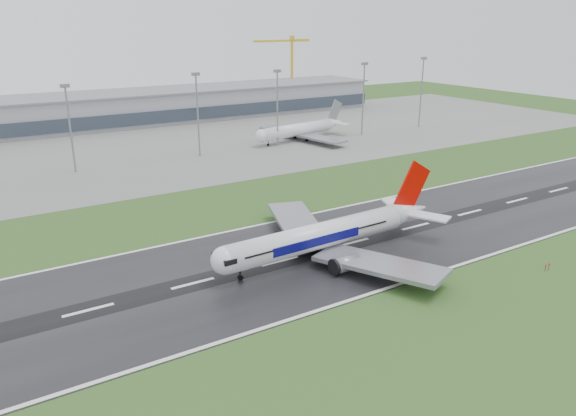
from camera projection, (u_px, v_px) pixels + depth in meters
ground at (416, 227)px, 137.79m from camera, size 520.00×520.00×0.00m
runway at (416, 227)px, 137.77m from camera, size 400.00×45.00×0.10m
apron at (210, 140)px, 238.23m from camera, size 400.00×130.00×0.08m
terminal at (162, 106)px, 284.03m from camera, size 240.00×36.00×15.00m
main_airliner at (332, 218)px, 118.59m from camera, size 60.14×57.47×17.18m
parked_airliner at (300, 123)px, 236.15m from camera, size 58.97×56.11×15.05m
tower_crane at (292, 70)px, 336.52m from camera, size 41.46×6.45×41.18m
floodmast_1 at (71, 131)px, 182.83m from camera, size 0.64×0.64×28.56m
floodmast_2 at (198, 117)px, 205.46m from camera, size 0.64×0.64×30.16m
floodmast_3 at (277, 110)px, 222.96m from camera, size 0.64×0.64×29.74m
floodmast_4 at (363, 101)px, 245.15m from camera, size 0.64×0.64×30.91m
floodmast_5 at (421, 94)px, 262.85m from camera, size 0.64×0.64×32.05m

